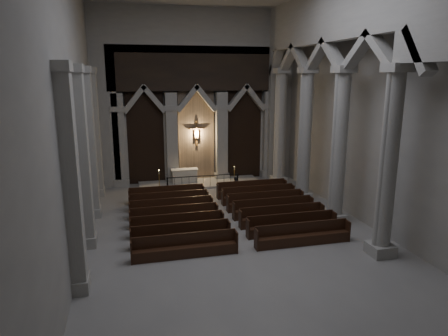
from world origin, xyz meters
The scene contains 11 objects.
room centered at (0.00, 0.00, 7.60)m, with size 24.00×24.10×12.00m.
sanctuary_wall centered at (0.00, 11.54, 6.62)m, with size 14.00×0.77×12.00m.
right_arcade centered at (5.50, 1.33, 7.83)m, with size 1.00×24.00×12.00m.
left_pilasters centered at (-6.75, 3.50, 3.91)m, with size 0.60×13.00×8.03m.
sanctuary_step centered at (0.00, 10.60, 0.07)m, with size 8.50×2.60×0.15m, color #AAA89F.
altar centered at (-1.05, 10.87, 0.63)m, with size 1.88×0.75×0.96m.
altar_rail centered at (0.00, 9.35, 0.64)m, with size 4.93×0.09×0.97m.
candle_stand_left centered at (-2.98, 8.99, 0.43)m, with size 0.27×0.27×1.59m.
candle_stand_right centered at (2.31, 9.82, 0.37)m, with size 0.23×0.23×1.36m.
pews centered at (0.00, 3.13, 0.33)m, with size 9.94×8.15×1.01m.
worshipper centered at (1.78, 7.45, 0.60)m, with size 0.44×0.29×1.20m, color black.
Camera 1 is at (-4.83, -16.37, 7.57)m, focal length 32.00 mm.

